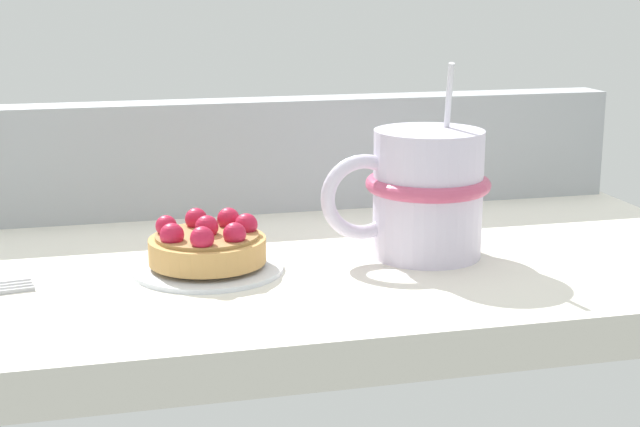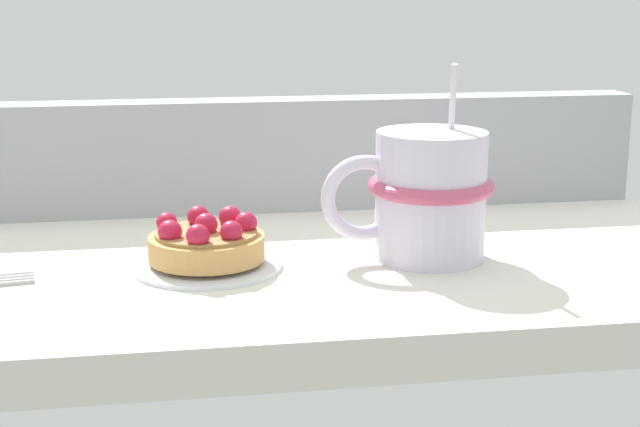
% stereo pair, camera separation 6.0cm
% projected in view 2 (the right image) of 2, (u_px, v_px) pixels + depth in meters
% --- Properties ---
extents(ground_plane, '(0.77, 0.39, 0.03)m').
position_uv_depth(ground_plane, '(281.00, 275.00, 0.79)').
color(ground_plane, silver).
extents(window_rail_back, '(0.75, 0.04, 0.11)m').
position_uv_depth(window_rail_back, '(259.00, 155.00, 0.93)').
color(window_rail_back, '#9EA3A8').
rests_on(window_rail_back, ground_plane).
extents(dessert_plate, '(0.12, 0.12, 0.01)m').
position_uv_depth(dessert_plate, '(207.00, 264.00, 0.75)').
color(dessert_plate, silver).
rests_on(dessert_plate, ground_plane).
extents(raspberry_tart, '(0.09, 0.09, 0.04)m').
position_uv_depth(raspberry_tart, '(207.00, 242.00, 0.74)').
color(raspberry_tart, tan).
rests_on(raspberry_tart, dessert_plate).
extents(coffee_mug, '(0.14, 0.10, 0.16)m').
position_uv_depth(coffee_mug, '(427.00, 194.00, 0.76)').
color(coffee_mug, silver).
rests_on(coffee_mug, ground_plane).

